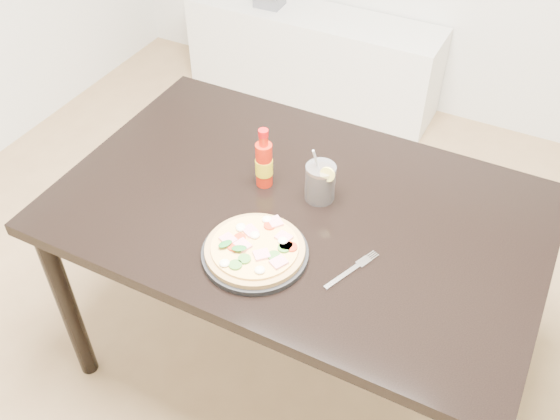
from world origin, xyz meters
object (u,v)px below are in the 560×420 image
at_px(hot_sauce_bottle, 264,163).
at_px(fork, 353,269).
at_px(pizza, 255,248).
at_px(dining_table, 298,226).
at_px(plate, 255,253).
at_px(media_console, 312,56).
at_px(cola_cup, 320,183).

relative_size(hot_sauce_bottle, fork, 1.09).
distance_m(pizza, fork, 0.26).
relative_size(pizza, hot_sauce_bottle, 1.35).
bearing_deg(dining_table, pizza, -94.18).
xyz_separation_m(hot_sauce_bottle, fork, (0.37, -0.20, -0.07)).
distance_m(plate, media_console, 2.05).
distance_m(dining_table, pizza, 0.26).
height_order(hot_sauce_bottle, fork, hot_sauce_bottle).
relative_size(dining_table, fork, 7.76).
bearing_deg(fork, hot_sauce_bottle, 173.91).
xyz_separation_m(plate, fork, (0.25, 0.07, -0.01)).
bearing_deg(media_console, hot_sauce_bottle, -70.47).
height_order(cola_cup, media_console, cola_cup).
relative_size(dining_table, media_console, 1.00).
relative_size(pizza, fork, 1.47).
height_order(plate, fork, plate).
relative_size(pizza, cola_cup, 1.50).
xyz_separation_m(hot_sauce_bottle, cola_cup, (0.17, 0.02, -0.02)).
height_order(hot_sauce_bottle, media_console, hot_sauce_bottle).
distance_m(pizza, hot_sauce_bottle, 0.30).
height_order(plate, hot_sauce_bottle, hot_sauce_bottle).
height_order(hot_sauce_bottle, cola_cup, hot_sauce_bottle).
bearing_deg(dining_table, cola_cup, 56.80).
bearing_deg(hot_sauce_bottle, plate, -66.65).
height_order(pizza, media_console, pizza).
bearing_deg(hot_sauce_bottle, pizza, -66.44).
height_order(plate, pizza, pizza).
relative_size(plate, pizza, 1.07).
distance_m(plate, fork, 0.26).
bearing_deg(pizza, cola_cup, 79.16).
relative_size(plate, fork, 1.58).
height_order(dining_table, hot_sauce_bottle, hot_sauce_bottle).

